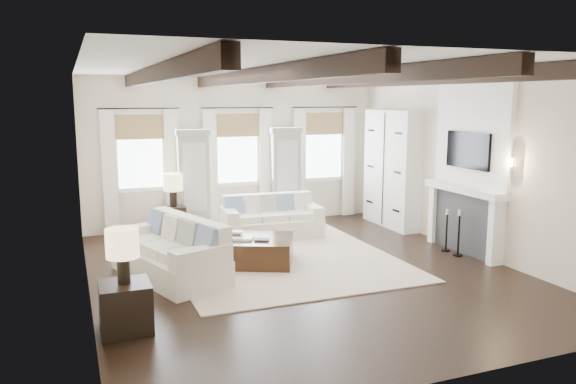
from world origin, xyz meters
name	(u,v)px	position (x,y,z in m)	size (l,w,h in m)	color
ground	(304,272)	(0.00, 0.00, 0.00)	(7.50, 7.50, 0.00)	black
room_shell	(324,148)	(0.75, 0.90, 1.89)	(6.54, 7.54, 3.22)	beige
area_rug	(275,255)	(-0.10, 1.06, 0.01)	(3.75, 4.72, 0.02)	beige
sofa_back	(271,220)	(0.29, 2.37, 0.34)	(2.02, 1.04, 0.84)	white
sofa_left	(173,254)	(-1.99, 0.51, 0.37)	(1.61, 2.34, 0.92)	white
ottoman	(241,251)	(-0.80, 0.81, 0.22)	(1.70, 1.06, 0.45)	black
tray	(238,237)	(-0.86, 0.77, 0.47)	(0.50, 0.38, 0.04)	white
book_lower	(233,234)	(-0.91, 0.88, 0.51)	(0.26, 0.20, 0.04)	#262628
book_upper	(237,232)	(-0.86, 0.85, 0.54)	(0.22, 0.17, 0.03)	beige
book_loose	(262,240)	(-0.54, 0.49, 0.46)	(0.24, 0.18, 0.03)	#262628
side_table_front	(126,307)	(-2.89, -1.35, 0.30)	(0.59, 0.59, 0.59)	black
lamp_front	(122,246)	(-2.89, -1.35, 1.04)	(0.39, 0.39, 0.67)	black
side_table_back	(174,222)	(-1.53, 3.00, 0.32)	(0.42, 0.42, 0.63)	black
lamp_back	(173,184)	(-1.53, 3.00, 1.08)	(0.38, 0.38, 0.66)	black
candlestick_near	(459,237)	(2.90, -0.15, 0.34)	(0.17, 0.17, 0.83)	black
candlestick_far	(446,234)	(2.90, 0.20, 0.32)	(0.16, 0.16, 0.78)	black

